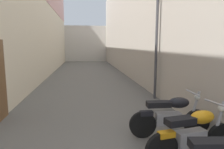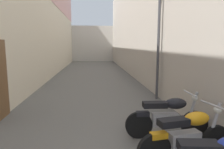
{
  "view_description": "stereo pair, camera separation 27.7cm",
  "coord_description": "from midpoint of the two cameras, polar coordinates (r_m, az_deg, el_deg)",
  "views": [
    {
      "loc": [
        -0.27,
        0.05,
        2.05
      ],
      "look_at": [
        0.6,
        6.21,
        1.13
      ],
      "focal_mm": 32.18,
      "sensor_mm": 36.0,
      "label": 1
    },
    {
      "loc": [
        0.01,
        0.02,
        2.05
      ],
      "look_at": [
        0.6,
        6.21,
        1.13
      ],
      "focal_mm": 32.18,
      "sensor_mm": 36.0,
      "label": 2
    }
  ],
  "objects": [
    {
      "name": "motorcycle_third",
      "position": [
        3.92,
        20.2,
        -15.41
      ],
      "size": [
        1.84,
        0.58,
        1.04
      ],
      "color": "black",
      "rests_on": "ground"
    },
    {
      "name": "ground_plane",
      "position": [
        10.96,
        -7.19,
        -2.46
      ],
      "size": [
        41.59,
        41.59,
        0.0
      ],
      "primitive_type": "plane",
      "color": "#66635E"
    },
    {
      "name": "building_left",
      "position": [
        13.19,
        -20.41,
        17.91
      ],
      "size": [
        0.45,
        25.59,
        8.61
      ],
      "color": "beige",
      "rests_on": "ground"
    },
    {
      "name": "building_far_end",
      "position": [
        26.56,
        -7.81,
        8.66
      ],
      "size": [
        8.14,
        2.0,
        4.43
      ],
      "primitive_type": "cube",
      "color": "beige",
      "rests_on": "ground"
    },
    {
      "name": "building_right",
      "position": [
        13.19,
        4.94,
        15.4
      ],
      "size": [
        0.45,
        25.59,
        7.34
      ],
      "color": "beige",
      "rests_on": "ground"
    },
    {
      "name": "street_lamp",
      "position": [
        7.7,
        10.99,
        13.77
      ],
      "size": [
        0.79,
        0.18,
        4.79
      ],
      "color": "#47474C",
      "rests_on": "ground"
    },
    {
      "name": "motorcycle_fourth",
      "position": [
        4.71,
        14.71,
        -11.08
      ],
      "size": [
        1.85,
        0.58,
        1.04
      ],
      "color": "black",
      "rests_on": "ground"
    }
  ]
}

